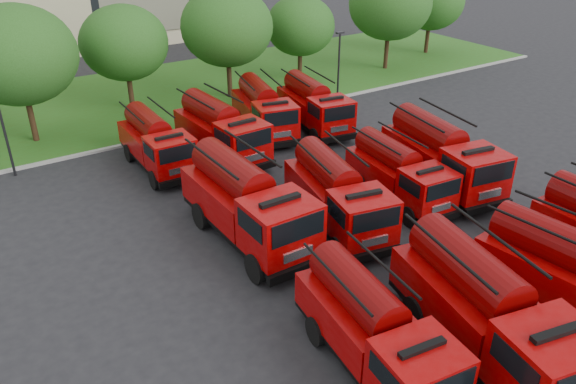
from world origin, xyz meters
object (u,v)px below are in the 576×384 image
fire_truck_11 (314,105)px  firefighter_5 (415,181)px  fire_truck_0 (373,329)px  fire_truck_9 (221,130)px  fire_truck_1 (487,311)px  fire_truck_6 (399,173)px  fire_truck_5 (337,194)px  fire_truck_8 (156,142)px  fire_truck_10 (264,109)px  firefighter_4 (307,246)px  fire_truck_7 (441,155)px  fire_truck_4 (247,203)px

fire_truck_11 → firefighter_5: fire_truck_11 is taller
fire_truck_0 → fire_truck_9: fire_truck_9 is taller
fire_truck_1 → fire_truck_6: size_ratio=1.23×
fire_truck_0 → fire_truck_5: (4.39, 7.50, 0.10)m
fire_truck_8 → fire_truck_10: (7.57, 1.17, 0.07)m
fire_truck_9 → fire_truck_11: fire_truck_9 is taller
fire_truck_10 → firefighter_4: size_ratio=4.19×
fire_truck_1 → fire_truck_11: 20.86m
fire_truck_11 → fire_truck_5: bearing=-111.8°
fire_truck_1 → fire_truck_5: bearing=95.3°
fire_truck_7 → firefighter_5: bearing=127.2°
fire_truck_5 → fire_truck_7: 6.89m
fire_truck_5 → fire_truck_9: fire_truck_9 is taller
fire_truck_0 → fire_truck_5: 8.69m
fire_truck_10 → firefighter_5: fire_truck_10 is taller
fire_truck_9 → fire_truck_10: (3.93, 1.79, -0.07)m
fire_truck_6 → firefighter_5: fire_truck_6 is taller
fire_truck_4 → firefighter_5: 10.42m
fire_truck_1 → fire_truck_4: 10.70m
fire_truck_4 → firefighter_5: bearing=0.2°
firefighter_4 → fire_truck_1: bearing=125.4°
fire_truck_1 → fire_truck_8: fire_truck_1 is taller
fire_truck_0 → fire_truck_6: fire_truck_0 is taller
fire_truck_6 → fire_truck_8: fire_truck_8 is taller
fire_truck_8 → fire_truck_9: size_ratio=0.91×
fire_truck_6 → fire_truck_7: (2.85, -0.04, 0.28)m
firefighter_4 → fire_truck_4: bearing=-17.6°
fire_truck_4 → fire_truck_8: (-0.51, 9.13, -0.30)m
fire_truck_5 → fire_truck_9: 9.79m
fire_truck_5 → firefighter_5: bearing=23.5°
fire_truck_4 → fire_truck_10: bearing=55.4°
fire_truck_1 → fire_truck_6: bearing=73.4°
fire_truck_0 → fire_truck_6: 11.50m
fire_truck_10 → firefighter_4: bearing=-100.0°
fire_truck_4 → firefighter_5: size_ratio=4.66×
fire_truck_1 → fire_truck_5: 9.13m
fire_truck_8 → fire_truck_11: fire_truck_11 is taller
fire_truck_6 → fire_truck_8: (-8.45, 10.05, 0.05)m
fire_truck_4 → fire_truck_11: 13.73m
fire_truck_7 → fire_truck_8: (-11.29, 10.09, -0.23)m
fire_truck_1 → fire_truck_4: bearing=117.4°
fire_truck_5 → fire_truck_6: bearing=16.3°
fire_truck_6 → fire_truck_9: fire_truck_9 is taller
firefighter_5 → fire_truck_4: bearing=-9.3°
fire_truck_6 → fire_truck_9: (-4.81, 9.44, 0.19)m
fire_truck_0 → fire_truck_11: fire_truck_11 is taller
fire_truck_5 → fire_truck_8: size_ratio=1.11×
fire_truck_0 → fire_truck_11: bearing=66.7°
fire_truck_10 → fire_truck_11: (3.11, -1.08, -0.01)m
fire_truck_7 → fire_truck_9: size_ratio=1.08×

